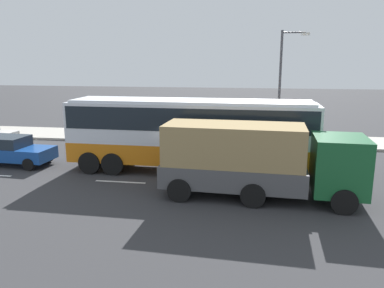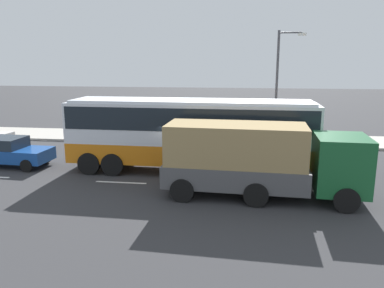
{
  "view_description": "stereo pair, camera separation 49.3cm",
  "coord_description": "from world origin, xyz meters",
  "px_view_note": "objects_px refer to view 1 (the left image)",
  "views": [
    {
      "loc": [
        3.09,
        -17.88,
        5.53
      ],
      "look_at": [
        0.16,
        0.31,
        1.45
      ],
      "focal_mm": 35.67,
      "sensor_mm": 36.0,
      "label": 1
    },
    {
      "loc": [
        2.6,
        -17.95,
        5.53
      ],
      "look_at": [
        0.16,
        0.31,
        1.45
      ],
      "focal_mm": 35.67,
      "sensor_mm": 36.0,
      "label": 2
    }
  ],
  "objects_px": {
    "coach_bus": "(191,128)",
    "cargo_truck": "(257,159)",
    "pedestrian_near_curb": "(138,123)",
    "pedestrian_at_crossing": "(245,126)",
    "street_lamp": "(283,80)",
    "car_blue_saloon": "(8,150)"
  },
  "relations": [
    {
      "from": "pedestrian_near_curb",
      "to": "coach_bus",
      "type": "bearing_deg",
      "value": 45.39
    },
    {
      "from": "cargo_truck",
      "to": "car_blue_saloon",
      "type": "xyz_separation_m",
      "value": [
        -13.19,
        3.03,
        -0.83
      ]
    },
    {
      "from": "pedestrian_near_curb",
      "to": "street_lamp",
      "type": "height_order",
      "value": "street_lamp"
    },
    {
      "from": "car_blue_saloon",
      "to": "pedestrian_at_crossing",
      "type": "distance_m",
      "value": 14.56
    },
    {
      "from": "cargo_truck",
      "to": "pedestrian_at_crossing",
      "type": "height_order",
      "value": "cargo_truck"
    },
    {
      "from": "pedestrian_at_crossing",
      "to": "pedestrian_near_curb",
      "type": "bearing_deg",
      "value": -124.88
    },
    {
      "from": "car_blue_saloon",
      "to": "coach_bus",
      "type": "bearing_deg",
      "value": 4.3
    },
    {
      "from": "car_blue_saloon",
      "to": "cargo_truck",
      "type": "bearing_deg",
      "value": -9.69
    },
    {
      "from": "coach_bus",
      "to": "street_lamp",
      "type": "relative_size",
      "value": 1.7
    },
    {
      "from": "cargo_truck",
      "to": "street_lamp",
      "type": "bearing_deg",
      "value": 83.86
    },
    {
      "from": "cargo_truck",
      "to": "pedestrian_near_curb",
      "type": "height_order",
      "value": "cargo_truck"
    },
    {
      "from": "coach_bus",
      "to": "street_lamp",
      "type": "height_order",
      "value": "street_lamp"
    },
    {
      "from": "coach_bus",
      "to": "cargo_truck",
      "type": "distance_m",
      "value": 4.61
    },
    {
      "from": "cargo_truck",
      "to": "coach_bus",
      "type": "bearing_deg",
      "value": 138.14
    },
    {
      "from": "pedestrian_near_curb",
      "to": "street_lamp",
      "type": "bearing_deg",
      "value": 97.72
    },
    {
      "from": "coach_bus",
      "to": "cargo_truck",
      "type": "xyz_separation_m",
      "value": [
        3.26,
        -3.21,
        -0.6
      ]
    },
    {
      "from": "cargo_truck",
      "to": "pedestrian_at_crossing",
      "type": "bearing_deg",
      "value": 96.73
    },
    {
      "from": "coach_bus",
      "to": "car_blue_saloon",
      "type": "distance_m",
      "value": 10.03
    },
    {
      "from": "cargo_truck",
      "to": "street_lamp",
      "type": "relative_size",
      "value": 1.13
    },
    {
      "from": "pedestrian_near_curb",
      "to": "cargo_truck",
      "type": "bearing_deg",
      "value": 49.21
    },
    {
      "from": "pedestrian_near_curb",
      "to": "pedestrian_at_crossing",
      "type": "relative_size",
      "value": 1.04
    },
    {
      "from": "cargo_truck",
      "to": "car_blue_saloon",
      "type": "height_order",
      "value": "cargo_truck"
    }
  ]
}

